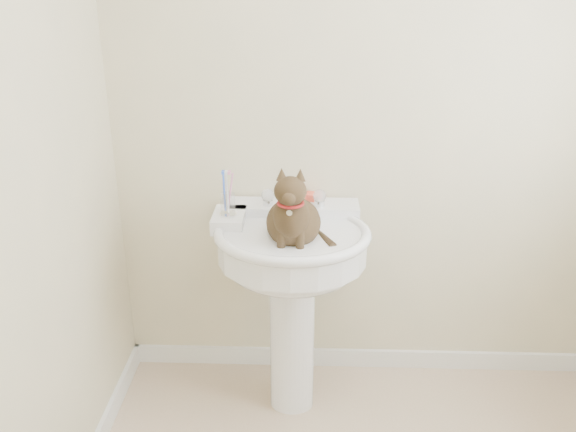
# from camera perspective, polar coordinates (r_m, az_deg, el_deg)

# --- Properties ---
(wall_back) EXTENTS (2.20, 0.00, 2.50)m
(wall_back) POSITION_cam_1_polar(r_m,az_deg,el_deg) (2.58, 7.79, 9.43)
(wall_back) COLOR beige
(wall_back) RESTS_ON ground
(baseboard_back) EXTENTS (2.20, 0.02, 0.09)m
(baseboard_back) POSITION_cam_1_polar(r_m,az_deg,el_deg) (3.07, 6.61, -13.04)
(baseboard_back) COLOR white
(baseboard_back) RESTS_ON floor
(pedestal_sink) EXTENTS (0.64, 0.63, 0.88)m
(pedestal_sink) POSITION_cam_1_polar(r_m,az_deg,el_deg) (2.48, 0.34, -4.58)
(pedestal_sink) COLOR white
(pedestal_sink) RESTS_ON floor
(faucet) EXTENTS (0.28, 0.12, 0.14)m
(faucet) POSITION_cam_1_polar(r_m,az_deg,el_deg) (2.53, 0.52, 1.73)
(faucet) COLOR silver
(faucet) RESTS_ON pedestal_sink
(soap_bar) EXTENTS (0.10, 0.07, 0.03)m
(soap_bar) POSITION_cam_1_polar(r_m,az_deg,el_deg) (2.63, 2.15, 1.84)
(soap_bar) COLOR #E14D33
(soap_bar) RESTS_ON pedestal_sink
(toothbrush_cup) EXTENTS (0.07, 0.07, 0.18)m
(toothbrush_cup) POSITION_cam_1_polar(r_m,az_deg,el_deg) (2.46, -5.66, 1.14)
(toothbrush_cup) COLOR silver
(toothbrush_cup) RESTS_ON pedestal_sink
(cat) EXTENTS (0.23, 0.29, 0.43)m
(cat) POSITION_cam_1_polar(r_m,az_deg,el_deg) (2.32, 0.50, -0.19)
(cat) COLOR #4F3D24
(cat) RESTS_ON pedestal_sink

